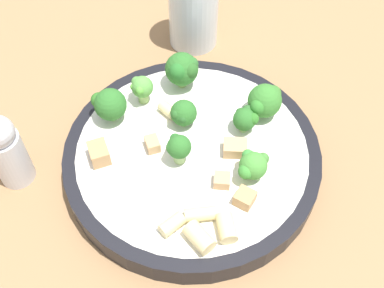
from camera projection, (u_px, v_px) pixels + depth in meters
The scene contains 22 objects.
ground_plane at pixel (192, 165), 0.53m from camera, with size 2.00×2.00×0.00m, color #936D47.
pasta_bowl at pixel (192, 156), 0.51m from camera, with size 0.27×0.27×0.03m.
broccoli_floret_0 at pixel (184, 113), 0.51m from camera, with size 0.03×0.03×0.03m.
broccoli_floret_1 at pixel (183, 69), 0.54m from camera, with size 0.04×0.04×0.04m.
broccoli_floret_2 at pixel (245, 118), 0.51m from camera, with size 0.03×0.03×0.03m.
broccoli_floret_3 at pixel (253, 165), 0.47m from camera, with size 0.03×0.03×0.03m.
broccoli_floret_4 at pixel (265, 100), 0.52m from camera, with size 0.04×0.04×0.04m.
broccoli_floret_5 at pixel (142, 88), 0.53m from camera, with size 0.03×0.03×0.03m.
broccoli_floret_6 at pixel (178, 147), 0.48m from camera, with size 0.03×0.03×0.04m.
broccoli_floret_7 at pixel (109, 104), 0.51m from camera, with size 0.04×0.04×0.04m.
rigatoni_0 at pixel (172, 224), 0.45m from camera, with size 0.01×0.01×0.02m, color beige.
rigatoni_1 at pixel (168, 110), 0.53m from camera, with size 0.01×0.01×0.02m, color beige.
rigatoni_2 at pixel (200, 214), 0.45m from camera, with size 0.01×0.01×0.03m, color beige.
rigatoni_3 at pixel (199, 237), 0.44m from camera, with size 0.02×0.02×0.03m, color beige.
rigatoni_4 at pixel (227, 228), 0.44m from camera, with size 0.02×0.02×0.03m, color beige.
chicken_chunk_0 at pixel (222, 180), 0.48m from camera, with size 0.02×0.02×0.01m, color tan.
chicken_chunk_1 at pixel (245, 198), 0.46m from camera, with size 0.02×0.02×0.01m, color tan.
chicken_chunk_2 at pixel (235, 148), 0.50m from camera, with size 0.02×0.02×0.01m, color tan.
chicken_chunk_3 at pixel (99, 153), 0.49m from camera, with size 0.02×0.02×0.02m, color tan.
chicken_chunk_4 at pixel (152, 145), 0.50m from camera, with size 0.02×0.01×0.01m, color tan.
drinking_glass at pixel (193, 10), 0.61m from camera, with size 0.06×0.06×0.12m.
pepper_shaker at pixel (6, 150), 0.48m from camera, with size 0.04×0.04×0.09m.
Camera 1 is at (0.02, -0.30, 0.43)m, focal length 45.00 mm.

